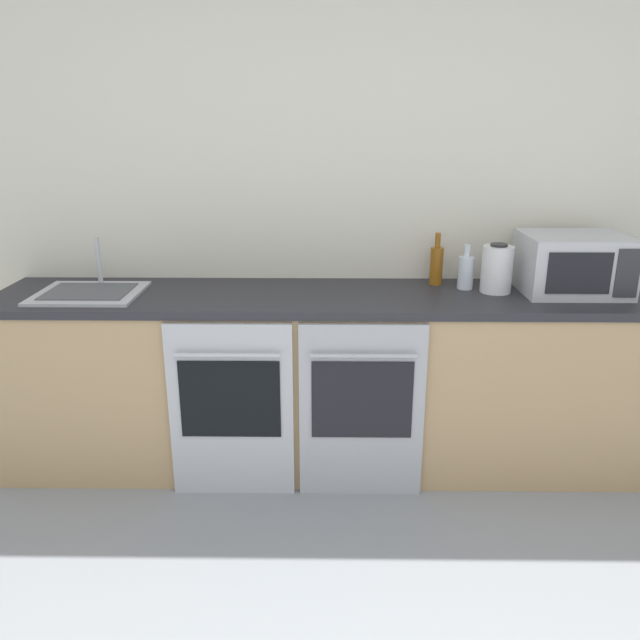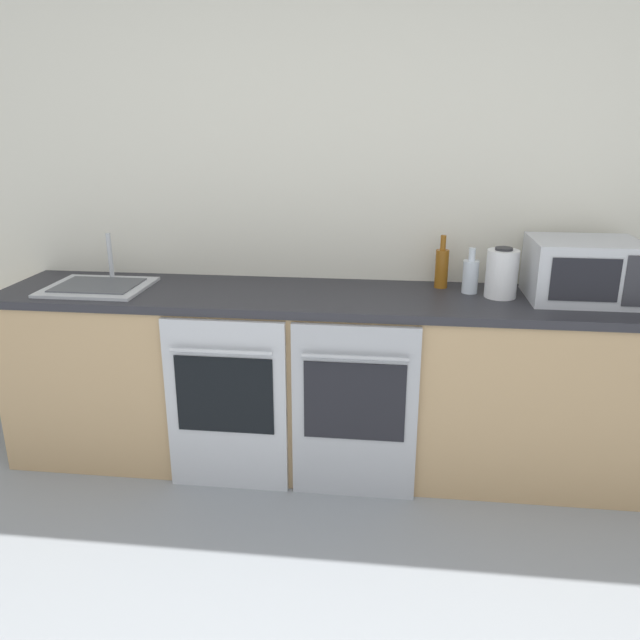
{
  "view_description": "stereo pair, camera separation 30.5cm",
  "coord_description": "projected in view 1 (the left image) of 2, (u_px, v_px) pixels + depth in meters",
  "views": [
    {
      "loc": [
        -0.07,
        -0.83,
        1.71
      ],
      "look_at": [
        -0.1,
        2.06,
        0.77
      ],
      "focal_mm": 35.0,
      "sensor_mm": 36.0,
      "label": 1
    },
    {
      "loc": [
        0.23,
        -0.81,
        1.71
      ],
      "look_at": [
        -0.1,
        2.06,
        0.77
      ],
      "focal_mm": 35.0,
      "sensor_mm": 36.0,
      "label": 2
    }
  ],
  "objects": [
    {
      "name": "wall_back",
      "position": [
        341.0,
        201.0,
        3.19
      ],
      "size": [
        10.0,
        0.06,
        2.6
      ],
      "color": "silver",
      "rests_on": "ground_plane"
    },
    {
      "name": "counter_back",
      "position": [
        341.0,
        379.0,
        3.15
      ],
      "size": [
        3.35,
        0.62,
        0.9
      ],
      "color": "tan",
      "rests_on": "ground_plane"
    },
    {
      "name": "oven_left",
      "position": [
        231.0,
        410.0,
        2.86
      ],
      "size": [
        0.57,
        0.06,
        0.85
      ],
      "color": "#B7BABF",
      "rests_on": "ground_plane"
    },
    {
      "name": "oven_right",
      "position": [
        362.0,
        411.0,
        2.85
      ],
      "size": [
        0.57,
        0.06,
        0.85
      ],
      "color": "#A8AAAF",
      "rests_on": "ground_plane"
    },
    {
      "name": "microwave",
      "position": [
        573.0,
        264.0,
        2.99
      ],
      "size": [
        0.48,
        0.39,
        0.28
      ],
      "color": "#B7BABF",
      "rests_on": "counter_back"
    },
    {
      "name": "bottle_amber",
      "position": [
        436.0,
        264.0,
        3.14
      ],
      "size": [
        0.06,
        0.06,
        0.26
      ],
      "color": "#8C5114",
      "rests_on": "counter_back"
    },
    {
      "name": "bottle_clear",
      "position": [
        466.0,
        272.0,
        3.07
      ],
      "size": [
        0.08,
        0.08,
        0.22
      ],
      "color": "silver",
      "rests_on": "counter_back"
    },
    {
      "name": "kettle",
      "position": [
        497.0,
        269.0,
        3.0
      ],
      "size": [
        0.15,
        0.15,
        0.24
      ],
      "color": "white",
      "rests_on": "counter_back"
    },
    {
      "name": "sink",
      "position": [
        89.0,
        292.0,
        2.98
      ],
      "size": [
        0.49,
        0.41,
        0.25
      ],
      "color": "#B7BABF",
      "rests_on": "counter_back"
    }
  ]
}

